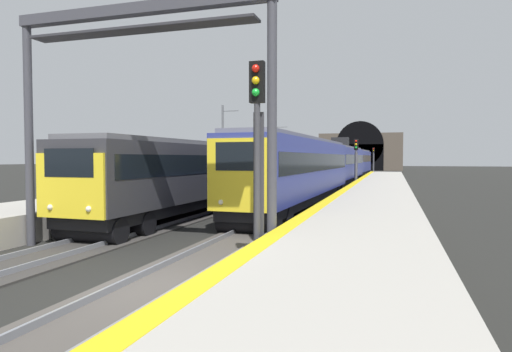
% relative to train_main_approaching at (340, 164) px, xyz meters
% --- Properties ---
extents(ground_plane, '(320.00, 320.00, 0.00)m').
position_rel_train_main_approaching_xyz_m(ground_plane, '(-36.75, -0.00, -2.38)').
color(ground_plane, black).
extents(platform_right, '(112.00, 4.19, 1.06)m').
position_rel_train_main_approaching_xyz_m(platform_right, '(-36.75, -4.19, -1.85)').
color(platform_right, '#ADA89E').
rests_on(platform_right, ground_plane).
extents(platform_right_edge_strip, '(112.00, 0.50, 0.01)m').
position_rel_train_main_approaching_xyz_m(platform_right_edge_strip, '(-36.75, -2.34, -1.32)').
color(platform_right_edge_strip, yellow).
rests_on(platform_right_edge_strip, platform_right).
extents(track_main_line, '(160.00, 2.62, 0.21)m').
position_rel_train_main_approaching_xyz_m(track_main_line, '(-36.75, -0.00, -2.34)').
color(track_main_line, '#4C4742').
rests_on(track_main_line, ground_plane).
extents(train_main_approaching, '(60.36, 3.27, 5.07)m').
position_rel_train_main_approaching_xyz_m(train_main_approaching, '(0.00, 0.00, 0.00)').
color(train_main_approaching, navy).
rests_on(train_main_approaching, ground_plane).
extents(train_adjacent_platform, '(63.79, 3.24, 3.85)m').
position_rel_train_main_approaching_xyz_m(train_adjacent_platform, '(-1.71, 4.84, -0.18)').
color(train_adjacent_platform, '#333338').
rests_on(train_adjacent_platform, ground_plane).
extents(railway_signal_near, '(0.39, 0.38, 5.48)m').
position_rel_train_main_approaching_xyz_m(railway_signal_near, '(-34.76, -1.86, 0.92)').
color(railway_signal_near, '#38383D').
rests_on(railway_signal_near, ground_plane).
extents(railway_signal_mid, '(0.39, 0.38, 4.77)m').
position_rel_train_main_approaching_xyz_m(railway_signal_mid, '(-3.27, -1.86, 0.53)').
color(railway_signal_mid, '#4C4C54').
rests_on(railway_signal_mid, ground_plane).
extents(railway_signal_far, '(0.39, 0.38, 4.76)m').
position_rel_train_main_approaching_xyz_m(railway_signal_far, '(34.63, -1.86, 0.43)').
color(railway_signal_far, '#4C4C54').
rests_on(railway_signal_far, ground_plane).
extents(overhead_signal_gantry, '(0.70, 8.90, 7.80)m').
position_rel_train_main_approaching_xyz_m(overhead_signal_gantry, '(-33.44, 2.42, 3.47)').
color(overhead_signal_gantry, '#3F3F47').
rests_on(overhead_signal_gantry, ground_plane).
extents(tunnel_portal, '(2.84, 19.39, 11.60)m').
position_rel_train_main_approaching_xyz_m(tunnel_portal, '(62.60, 2.42, 2.06)').
color(tunnel_portal, '#51473D').
rests_on(tunnel_portal, ground_plane).
extents(catenary_mast_near, '(0.22, 1.79, 8.37)m').
position_rel_train_main_approaching_xyz_m(catenary_mast_near, '(-3.19, 11.49, 1.90)').
color(catenary_mast_near, '#595B60').
rests_on(catenary_mast_near, ground_plane).
extents(catenary_mast_far, '(0.22, 2.40, 7.98)m').
position_rel_train_main_approaching_xyz_m(catenary_mast_far, '(15.92, 11.47, 1.73)').
color(catenary_mast_far, '#595B60').
rests_on(catenary_mast_far, ground_plane).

